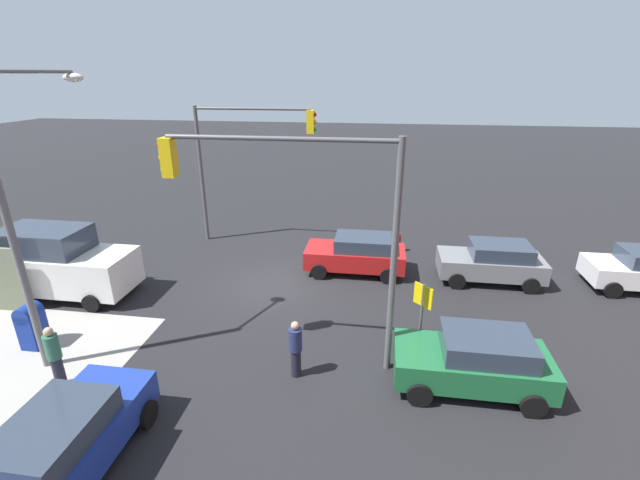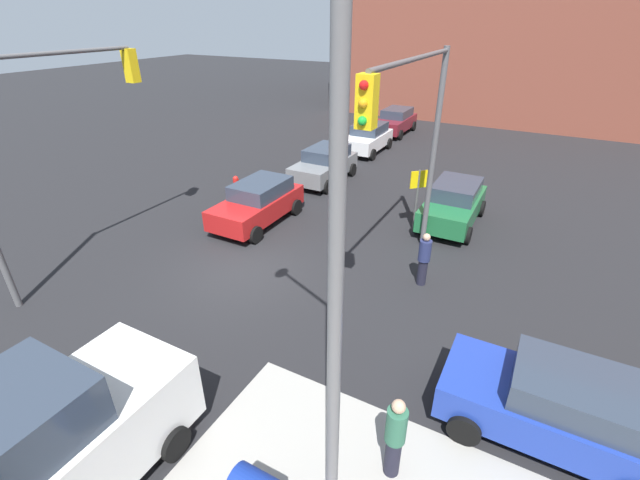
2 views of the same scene
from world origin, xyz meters
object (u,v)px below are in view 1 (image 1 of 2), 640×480
(mailbox_blue, at_px, (32,324))
(sedan_red, at_px, (357,253))
(traffic_signal_nw_corner, at_px, (302,207))
(hatchback_green, at_px, (475,360))
(pedestrian_crossing, at_px, (55,356))
(hatchback_blue, at_px, (65,442))
(fire_hydrant, at_px, (398,242))
(hatchback_gray, at_px, (492,262))
(pedestrian_waiting, at_px, (296,348))
(street_lamp_corner, at_px, (20,205))
(van_white_delivery, at_px, (57,263))
(traffic_signal_se_corner, at_px, (244,148))

(mailbox_blue, bearing_deg, sedan_red, -144.57)
(traffic_signal_nw_corner, distance_m, sedan_red, 7.38)
(hatchback_green, relative_size, pedestrian_crossing, 2.23)
(sedan_red, bearing_deg, traffic_signal_nw_corner, 79.72)
(hatchback_blue, bearing_deg, fire_hydrant, -118.18)
(hatchback_green, distance_m, hatchback_gray, 6.90)
(pedestrian_crossing, height_order, pedestrian_waiting, pedestrian_crossing)
(street_lamp_corner, distance_m, pedestrian_crossing, 4.00)
(hatchback_gray, distance_m, van_white_delivery, 16.73)
(hatchback_green, bearing_deg, sedan_red, -62.34)
(hatchback_green, bearing_deg, hatchback_blue, 24.30)
(traffic_signal_se_corner, relative_size, hatchback_green, 1.63)
(sedan_red, bearing_deg, pedestrian_crossing, 47.85)
(fire_hydrant, relative_size, hatchback_green, 0.24)
(sedan_red, distance_m, pedestrian_crossing, 11.07)
(traffic_signal_se_corner, bearing_deg, pedestrian_crossing, 80.28)
(traffic_signal_nw_corner, distance_m, hatchback_blue, 7.19)
(hatchback_gray, bearing_deg, pedestrian_waiting, 45.92)
(sedan_red, distance_m, pedestrian_waiting, 7.02)
(street_lamp_corner, relative_size, fire_hydrant, 8.51)
(fire_hydrant, distance_m, hatchback_blue, 14.92)
(traffic_signal_nw_corner, height_order, fire_hydrant, traffic_signal_nw_corner)
(hatchback_blue, height_order, van_white_delivery, van_white_delivery)
(fire_hydrant, height_order, sedan_red, sedan_red)
(traffic_signal_se_corner, distance_m, sedan_red, 7.28)
(sedan_red, distance_m, van_white_delivery, 11.52)
(street_lamp_corner, relative_size, van_white_delivery, 1.48)
(traffic_signal_se_corner, relative_size, hatchback_blue, 1.61)
(street_lamp_corner, height_order, pedestrian_crossing, street_lamp_corner)
(mailbox_blue, relative_size, pedestrian_waiting, 0.83)
(street_lamp_corner, xyz_separation_m, hatchback_blue, (-3.01, 3.49, -3.86))
(mailbox_blue, height_order, hatchback_gray, hatchback_gray)
(traffic_signal_nw_corner, bearing_deg, street_lamp_corner, 7.65)
(pedestrian_waiting, bearing_deg, hatchback_blue, 18.46)
(hatchback_blue, distance_m, van_white_delivery, 9.14)
(traffic_signal_nw_corner, bearing_deg, sedan_red, -100.28)
(traffic_signal_se_corner, xyz_separation_m, hatchback_blue, (-0.27, 13.45, -3.80))
(van_white_delivery, bearing_deg, hatchback_blue, 128.50)
(pedestrian_waiting, bearing_deg, hatchback_gray, -158.44)
(hatchback_green, height_order, hatchback_gray, same)
(street_lamp_corner, xyz_separation_m, sedan_red, (-8.28, -7.17, -3.86))
(hatchback_blue, xyz_separation_m, van_white_delivery, (5.69, -7.15, 0.44))
(sedan_red, bearing_deg, hatchback_blue, 63.66)
(van_white_delivery, bearing_deg, street_lamp_corner, 126.18)
(van_white_delivery, distance_m, pedestrian_crossing, 5.89)
(mailbox_blue, bearing_deg, hatchback_green, -179.92)
(traffic_signal_nw_corner, relative_size, mailbox_blue, 4.55)
(hatchback_green, height_order, pedestrian_waiting, pedestrian_waiting)
(sedan_red, height_order, van_white_delivery, van_white_delivery)
(van_white_delivery, bearing_deg, traffic_signal_se_corner, -130.68)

